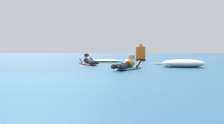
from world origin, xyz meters
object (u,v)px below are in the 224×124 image
Objects in this scene: surfer_far at (89,62)px; drifting_surfboard at (172,63)px; channel_marker_buoy at (141,54)px; surfer_near at (128,65)px.

drifting_surfboard is at bearing 7.97° from surfer_far.
drifting_surfboard is 1.89× the size of channel_marker_buoy.
channel_marker_buoy is (1.28, 9.02, 0.29)m from surfer_near.
surfer_far is (-1.51, 3.57, -0.00)m from surfer_near.
surfer_near is 0.91× the size of surfer_far.
channel_marker_buoy is (2.79, 5.45, 0.29)m from surfer_far.
channel_marker_buoy is (-0.99, 4.92, 0.39)m from drifting_surfboard.
surfer_far is 3.82m from drifting_surfboard.
channel_marker_buoy reaches higher than surfer_near.
surfer_near is 1.17× the size of drifting_surfboard.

